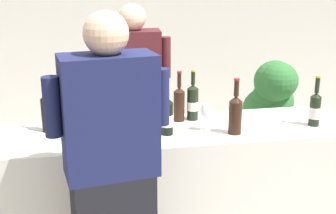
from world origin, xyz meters
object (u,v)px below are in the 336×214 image
at_px(wine_bottle_5, 315,109).
at_px(ice_bucket, 108,126).
at_px(wine_bottle_2, 193,102).
at_px(wine_glass, 206,113).
at_px(potted_shrub, 272,99).
at_px(wine_bottle_0, 167,116).
at_px(wine_bottle_6, 47,111).
at_px(wine_bottle_4, 179,103).
at_px(person_server, 134,115).
at_px(person_guest, 112,188).
at_px(wine_bottle_3, 235,113).
at_px(wine_bottle_1, 107,110).

distance_m(wine_bottle_5, ice_bucket, 1.35).
bearing_deg(wine_bottle_2, wine_glass, -82.71).
height_order(wine_glass, potted_shrub, potted_shrub).
bearing_deg(wine_bottle_2, wine_bottle_0, -131.84).
height_order(wine_bottle_2, wine_bottle_6, same).
height_order(wine_bottle_4, wine_bottle_5, wine_bottle_4).
relative_size(person_server, person_guest, 0.97).
bearing_deg(wine_bottle_4, person_server, 116.67).
distance_m(ice_bucket, potted_shrub, 2.14).
relative_size(wine_bottle_0, person_server, 0.21).
relative_size(wine_bottle_2, wine_bottle_4, 1.01).
bearing_deg(wine_bottle_0, wine_glass, 4.37).
bearing_deg(wine_bottle_6, person_server, 41.53).
distance_m(wine_bottle_4, wine_bottle_5, 0.89).
bearing_deg(ice_bucket, wine_bottle_0, 10.09).
relative_size(wine_bottle_0, ice_bucket, 1.66).
bearing_deg(wine_bottle_3, wine_bottle_4, 133.19).
height_order(wine_bottle_5, wine_bottle_6, wine_bottle_6).
bearing_deg(wine_glass, person_guest, -140.66).
height_order(wine_bottle_1, wine_bottle_3, wine_bottle_3).
bearing_deg(person_server, wine_glass, -62.44).
relative_size(wine_bottle_4, person_server, 0.21).
distance_m(wine_bottle_2, potted_shrub, 1.50).
bearing_deg(ice_bucket, wine_bottle_6, 144.49).
distance_m(wine_bottle_0, person_guest, 0.66).
bearing_deg(wine_bottle_0, wine_bottle_1, 151.48).
bearing_deg(person_guest, wine_bottle_6, 116.93).
relative_size(wine_bottle_4, ice_bucket, 1.65).
distance_m(wine_bottle_3, wine_bottle_4, 0.42).
bearing_deg(potted_shrub, wine_bottle_2, -135.64).
distance_m(wine_bottle_4, potted_shrub, 1.57).
height_order(wine_bottle_4, person_server, person_server).
bearing_deg(wine_bottle_1, wine_bottle_2, 5.86).
relative_size(wine_bottle_5, ice_bucket, 1.60).
xyz_separation_m(wine_bottle_0, wine_glass, (0.26, 0.02, -0.00)).
bearing_deg(wine_bottle_2, person_server, 125.38).
height_order(person_server, person_guest, person_guest).
distance_m(ice_bucket, person_guest, 0.47).
xyz_separation_m(wine_bottle_0, potted_shrub, (1.27, 1.28, -0.32)).
bearing_deg(wine_bottle_2, wine_bottle_5, -19.72).
relative_size(wine_bottle_4, wine_bottle_5, 1.03).
height_order(wine_bottle_1, wine_bottle_4, wine_bottle_1).
bearing_deg(wine_bottle_3, person_server, 123.80).
bearing_deg(wine_bottle_1, wine_bottle_0, -28.52).
bearing_deg(wine_bottle_1, person_guest, -91.94).
xyz_separation_m(wine_bottle_1, person_server, (0.23, 0.55, -0.23)).
xyz_separation_m(wine_bottle_1, potted_shrub, (1.63, 1.08, -0.32)).
distance_m(wine_bottle_3, wine_glass, 0.18).
height_order(wine_bottle_2, person_server, person_server).
relative_size(wine_bottle_6, wine_glass, 1.89).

